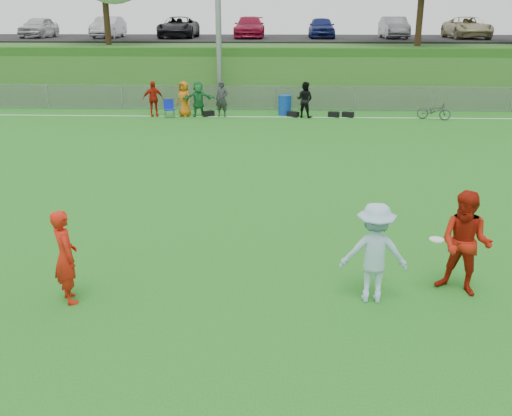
# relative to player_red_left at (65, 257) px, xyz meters

# --- Properties ---
(ground) EXTENTS (120.00, 120.00, 0.00)m
(ground) POSITION_rel_player_red_left_xyz_m (3.46, 0.78, -0.84)
(ground) COLOR #256615
(ground) RESTS_ON ground
(sideline_far) EXTENTS (60.00, 0.10, 0.01)m
(sideline_far) POSITION_rel_player_red_left_xyz_m (3.46, 18.78, -0.84)
(sideline_far) COLOR white
(sideline_far) RESTS_ON ground
(fence) EXTENTS (58.00, 0.06, 1.30)m
(fence) POSITION_rel_player_red_left_xyz_m (3.46, 20.78, -0.20)
(fence) COLOR gray
(fence) RESTS_ON ground
(berm) EXTENTS (120.00, 18.00, 3.00)m
(berm) POSITION_rel_player_red_left_xyz_m (3.46, 31.78, 0.66)
(berm) COLOR #2D5718
(berm) RESTS_ON ground
(parking_lot) EXTENTS (120.00, 12.00, 0.10)m
(parking_lot) POSITION_rel_player_red_left_xyz_m (3.46, 33.78, 2.21)
(parking_lot) COLOR black
(parking_lot) RESTS_ON berm
(car_row) EXTENTS (32.04, 5.18, 1.44)m
(car_row) POSITION_rel_player_red_left_xyz_m (2.29, 32.78, 2.98)
(car_row) COLOR silver
(car_row) RESTS_ON parking_lot
(spectator_row) EXTENTS (8.40, 0.92, 1.69)m
(spectator_row) POSITION_rel_player_red_left_xyz_m (0.44, 18.78, 0.00)
(spectator_row) COLOR #B21B0C
(spectator_row) RESTS_ON ground
(gear_bags) EXTENTS (7.43, 0.53, 0.26)m
(gear_bags) POSITION_rel_player_red_left_xyz_m (4.43, 18.88, -0.71)
(gear_bags) COLOR black
(gear_bags) RESTS_ON ground
(player_red_left) EXTENTS (0.68, 0.74, 1.69)m
(player_red_left) POSITION_rel_player_red_left_xyz_m (0.00, 0.00, 0.00)
(player_red_left) COLOR red
(player_red_left) RESTS_ON ground
(player_red_center) EXTENTS (1.18, 1.11, 1.92)m
(player_red_center) POSITION_rel_player_red_left_xyz_m (7.00, 0.61, 0.11)
(player_red_center) COLOR #A3190B
(player_red_center) RESTS_ON ground
(player_blue) EXTENTS (1.19, 0.72, 1.80)m
(player_blue) POSITION_rel_player_red_left_xyz_m (5.34, 0.25, 0.06)
(player_blue) COLOR #9DC4D9
(player_blue) RESTS_ON ground
(frisbee) EXTENTS (0.26, 0.26, 0.02)m
(frisbee) POSITION_rel_player_red_left_xyz_m (6.46, 0.52, 0.22)
(frisbee) COLOR silver
(frisbee) RESTS_ON ground
(recycling_bin) EXTENTS (0.83, 0.83, 0.96)m
(recycling_bin) POSITION_rel_player_red_left_xyz_m (3.90, 19.48, -0.37)
(recycling_bin) COLOR #0E399B
(recycling_bin) RESTS_ON ground
(camp_chair) EXTENTS (0.60, 0.61, 0.85)m
(camp_chair) POSITION_rel_player_red_left_xyz_m (-1.69, 18.52, -0.59)
(camp_chair) COLOR #1023B5
(camp_chair) RESTS_ON ground
(bicycle) EXTENTS (1.64, 1.01, 0.81)m
(bicycle) POSITION_rel_player_red_left_xyz_m (10.96, 18.43, -0.44)
(bicycle) COLOR #303133
(bicycle) RESTS_ON ground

